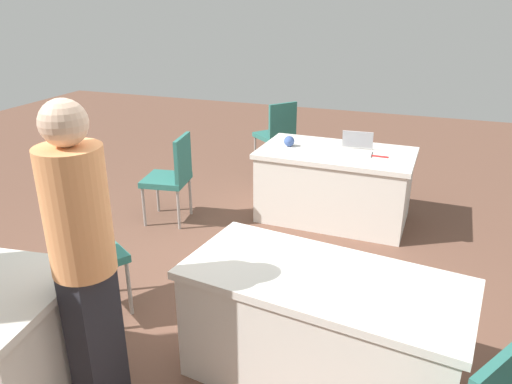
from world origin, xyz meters
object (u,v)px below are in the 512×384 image
chair_aisle (277,132)px  person_presenter (82,247)px  table_back_left (321,330)px  laptop_silver (356,149)px  chair_tucked_left (172,174)px  chair_near_front (80,250)px  yarn_ball (289,141)px  scissors_red (379,156)px  table_foreground (334,185)px

chair_aisle → person_presenter: bearing=-137.5°
table_back_left → laptop_silver: 2.50m
person_presenter → chair_tucked_left: bearing=-153.8°
laptop_silver → chair_tucked_left: bearing=16.8°
chair_near_front → yarn_ball: chair_near_front is taller
yarn_ball → person_presenter: bearing=84.9°
chair_tucked_left → laptop_silver: laptop_silver is taller
table_back_left → scissors_red: (-0.03, -2.39, 0.38)m
chair_tucked_left → table_back_left: bearing=-140.5°
table_back_left → chair_tucked_left: chair_tucked_left is taller
chair_aisle → laptop_silver: size_ratio=2.88×
chair_near_front → table_foreground: bearing=91.9°
chair_aisle → scissors_red: chair_aisle is taller
chair_tucked_left → yarn_ball: (-1.07, -0.65, 0.28)m
chair_tucked_left → chair_aisle: 1.98m
person_presenter → laptop_silver: bearing=169.5°
chair_tucked_left → yarn_ball: 1.28m
table_back_left → person_presenter: bearing=25.8°
chair_aisle → laptop_silver: bearing=-96.0°
table_foreground → chair_aisle: size_ratio=1.67×
laptop_silver → yarn_ball: size_ratio=2.98×
chair_near_front → table_back_left: bearing=30.1°
chair_near_front → person_presenter: 1.00m
table_back_left → laptop_silver: bearing=-85.0°
table_foreground → table_back_left: 2.48m
chair_tucked_left → yarn_ball: chair_tucked_left is taller
chair_aisle → laptop_silver: 1.77m
chair_aisle → chair_near_front: bearing=-146.4°
table_back_left → scissors_red: bearing=-90.7°
table_back_left → chair_near_front: size_ratio=1.81×
table_back_left → person_presenter: (1.19, 0.58, 0.64)m
chair_aisle → yarn_ball: chair_aisle is taller
chair_near_front → person_presenter: size_ratio=0.53×
table_back_left → chair_near_front: bearing=-2.1°
chair_near_front → laptop_silver: laptop_silver is taller
chair_tucked_left → person_presenter: 2.54m
table_foreground → chair_tucked_left: bearing=22.5°
chair_aisle → laptop_silver: laptop_silver is taller
table_foreground → table_back_left: size_ratio=0.92×
table_foreground → yarn_ball: (0.51, 0.01, 0.43)m
chair_near_front → yarn_ball: bearing=101.9°
yarn_ball → scissors_red: yarn_ball is taller
chair_near_front → person_presenter: (-0.60, 0.64, 0.47)m
chair_aisle → laptop_silver: (-1.24, 1.24, 0.24)m
laptop_silver → scissors_red: (-0.24, 0.07, -0.04)m
table_foreground → chair_tucked_left: 1.72m
laptop_silver → scissors_red: 0.25m
person_presenter → table_back_left: bearing=123.1°
table_back_left → chair_aisle: bearing=-68.5°
chair_near_front → chair_tucked_left: size_ratio=1.02×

